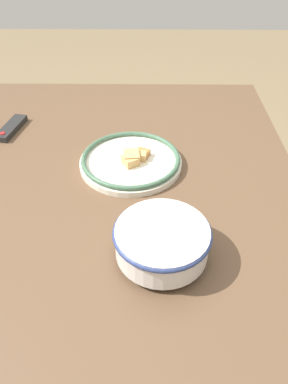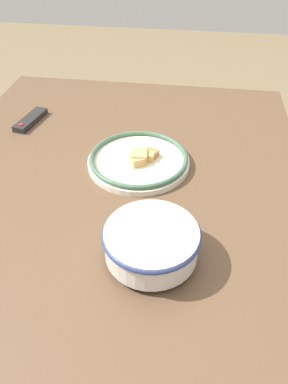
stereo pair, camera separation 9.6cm
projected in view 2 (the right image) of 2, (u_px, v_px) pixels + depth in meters
The scene contains 5 objects.
ground_plane at pixel (122, 327), 1.55m from camera, with size 8.00×8.00×0.00m, color #7F6B4C.
dining_table at pixel (114, 203), 1.11m from camera, with size 1.35×1.10×0.76m.
noodle_bowl at pixel (151, 242), 0.82m from camera, with size 0.22×0.22×0.09m.
food_plate at pixel (139, 160), 1.11m from camera, with size 0.30×0.30×0.05m.
tv_remote at pixel (31, 120), 1.31m from camera, with size 0.16×0.07×0.02m.
Camera 2 is at (-0.81, -0.21, 1.42)m, focal length 35.00 mm.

